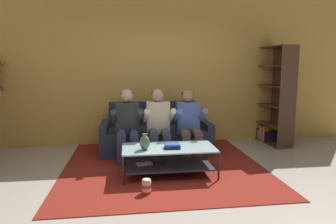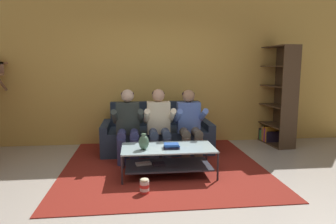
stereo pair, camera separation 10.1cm
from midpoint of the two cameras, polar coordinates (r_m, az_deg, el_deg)
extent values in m
plane|color=#B9AFA3|center=(3.86, -0.34, -14.64)|extent=(16.80, 16.80, 0.00)
cube|color=gold|center=(6.00, -3.40, 7.88)|extent=(8.40, 0.12, 2.90)
cube|color=#263346|center=(5.47, -2.84, -5.32)|extent=(1.69, 0.91, 0.42)
cube|color=#202B3B|center=(5.74, -3.18, -0.24)|extent=(1.69, 0.18, 0.45)
cube|color=#263346|center=(5.46, -12.44, -4.90)|extent=(0.13, 0.91, 0.54)
cube|color=#263346|center=(5.60, 6.49, -4.39)|extent=(0.13, 0.91, 0.54)
cylinder|color=navy|center=(4.72, -9.47, -7.69)|extent=(0.14, 0.14, 0.42)
cylinder|color=navy|center=(4.72, -7.02, -7.64)|extent=(0.14, 0.14, 0.42)
cylinder|color=navy|center=(4.83, -9.48, -4.23)|extent=(0.14, 0.42, 0.14)
cylinder|color=navy|center=(4.83, -7.10, -4.19)|extent=(0.14, 0.42, 0.14)
cube|color=#2D3431|center=(4.99, -8.32, -1.18)|extent=(0.38, 0.22, 0.53)
cylinder|color=#2D3431|center=(4.81, -10.78, -0.97)|extent=(0.09, 0.49, 0.31)
cylinder|color=#2D3431|center=(4.81, -5.93, -0.87)|extent=(0.09, 0.49, 0.31)
sphere|color=tan|center=(4.94, -8.42, 3.05)|extent=(0.21, 0.21, 0.21)
ellipsoid|color=black|center=(4.96, -8.42, 3.38)|extent=(0.21, 0.21, 0.13)
cylinder|color=#38425B|center=(4.73, -3.26, -7.55)|extent=(0.14, 0.14, 0.42)
cylinder|color=#38425B|center=(4.75, -0.84, -7.47)|extent=(0.14, 0.14, 0.42)
cylinder|color=#38425B|center=(4.84, -3.45, -4.11)|extent=(0.14, 0.42, 0.14)
cylinder|color=#38425B|center=(4.86, -1.10, -4.04)|extent=(0.14, 0.42, 0.14)
cube|color=beige|center=(5.01, -2.52, -1.05)|extent=(0.38, 0.22, 0.53)
cylinder|color=beige|center=(4.81, -4.74, -0.83)|extent=(0.09, 0.49, 0.31)
cylinder|color=beige|center=(4.85, 0.07, -0.73)|extent=(0.09, 0.49, 0.31)
sphere|color=tan|center=(4.96, -2.54, 3.18)|extent=(0.21, 0.21, 0.21)
ellipsoid|color=black|center=(4.98, -2.57, 3.50)|extent=(0.21, 0.21, 0.13)
cylinder|color=brown|center=(4.79, 2.84, -7.32)|extent=(0.14, 0.14, 0.42)
cylinder|color=brown|center=(4.83, 5.19, -7.21)|extent=(0.14, 0.14, 0.42)
cylinder|color=brown|center=(4.90, 2.48, -3.93)|extent=(0.14, 0.42, 0.14)
cylinder|color=brown|center=(4.94, 4.77, -3.86)|extent=(0.14, 0.42, 0.14)
cube|color=#5069B0|center=(5.08, 3.19, -1.01)|extent=(0.38, 0.22, 0.52)
cylinder|color=#5069B0|center=(4.86, 1.24, -0.81)|extent=(0.09, 0.49, 0.31)
cylinder|color=#5069B0|center=(4.94, 5.91, -0.70)|extent=(0.09, 0.49, 0.31)
sphere|color=#996D4F|center=(5.03, 3.22, 3.08)|extent=(0.21, 0.21, 0.21)
ellipsoid|color=black|center=(5.05, 3.18, 3.40)|extent=(0.21, 0.21, 0.13)
cube|color=#A9C6CB|center=(4.24, -0.54, -6.81)|extent=(1.30, 0.66, 0.02)
cube|color=#353641|center=(4.31, -0.54, -10.08)|extent=(1.19, 0.61, 0.02)
cylinder|color=#2E252B|center=(3.97, -9.27, -10.95)|extent=(0.03, 0.03, 0.41)
cylinder|color=#2E252B|center=(4.13, 8.95, -10.16)|extent=(0.03, 0.03, 0.41)
cylinder|color=#2E252B|center=(4.57, -9.07, -8.32)|extent=(0.03, 0.03, 0.41)
cylinder|color=#2E252B|center=(4.71, 6.74, -7.76)|extent=(0.03, 0.03, 0.41)
cube|color=silver|center=(4.32, -5.25, -9.79)|extent=(0.23, 0.16, 0.03)
cube|color=#2B232E|center=(4.31, -2.33, -9.84)|extent=(0.19, 0.17, 0.02)
cube|color=maroon|center=(4.84, -1.70, -9.68)|extent=(3.00, 3.24, 0.01)
cube|color=#8C4D51|center=(4.84, -1.70, -9.66)|extent=(1.65, 1.78, 0.00)
ellipsoid|color=#496A50|center=(4.10, -5.16, -5.81)|extent=(0.14, 0.14, 0.20)
cylinder|color=#496A50|center=(4.07, -5.18, -4.45)|extent=(0.06, 0.06, 0.04)
cube|color=#211D33|center=(4.17, 0.13, -6.81)|extent=(0.23, 0.17, 0.02)
cube|color=#3052AB|center=(4.17, 0.20, -6.52)|extent=(0.21, 0.14, 0.02)
cube|color=#2551AF|center=(4.17, 0.10, -6.23)|extent=(0.21, 0.17, 0.03)
cube|color=#4B3522|center=(6.68, 17.00, 3.37)|extent=(0.34, 0.05, 1.92)
cube|color=#4B3522|center=(5.88, 21.44, 2.50)|extent=(0.34, 0.05, 1.92)
cube|color=#4B3522|center=(6.36, 20.33, 2.97)|extent=(0.10, 0.95, 1.92)
cube|color=#4B3522|center=(6.43, 18.67, -5.48)|extent=(0.42, 0.94, 0.02)
cube|color=#4B3522|center=(6.35, 18.83, -2.21)|extent=(0.42, 0.94, 0.02)
cube|color=#4B3522|center=(6.29, 18.99, 1.23)|extent=(0.42, 0.94, 0.02)
cube|color=#4B3522|center=(6.26, 19.17, 4.71)|extent=(0.42, 0.94, 0.02)
cube|color=#4B3522|center=(6.25, 19.34, 8.22)|extent=(0.42, 0.94, 0.02)
cube|color=#4B3522|center=(6.26, 19.51, 11.64)|extent=(0.42, 0.94, 0.02)
cube|color=orange|center=(6.75, 16.57, -3.61)|extent=(0.23, 0.05, 0.24)
cube|color=gold|center=(6.71, 17.01, -3.41)|extent=(0.30, 0.07, 0.30)
cube|color=#2E2325|center=(6.69, 17.28, -3.79)|extent=(0.32, 0.06, 0.23)
cube|color=#2C8F43|center=(6.63, 17.30, -4.02)|extent=(0.27, 0.07, 0.20)
cube|color=#967050|center=(6.57, 17.61, -3.77)|extent=(0.28, 0.07, 0.28)
cube|color=orange|center=(6.53, 17.84, -3.85)|extent=(0.27, 0.06, 0.29)
cube|color=purple|center=(6.48, 18.05, -4.05)|extent=(0.27, 0.07, 0.26)
cube|color=orange|center=(6.44, 18.32, -3.94)|extent=(0.27, 0.06, 0.31)
cube|color=#261D30|center=(6.42, 18.66, -4.41)|extent=(0.31, 0.05, 0.22)
cylinder|color=red|center=(3.76, -4.91, -15.01)|extent=(0.11, 0.11, 0.04)
cylinder|color=white|center=(3.74, -4.92, -14.44)|extent=(0.11, 0.11, 0.04)
cylinder|color=red|center=(3.72, -4.92, -13.87)|extent=(0.11, 0.11, 0.04)
cylinder|color=white|center=(3.71, -4.93, -13.29)|extent=(0.11, 0.11, 0.04)
ellipsoid|color=beige|center=(3.70, -4.94, -12.79)|extent=(0.11, 0.11, 0.04)
camera|label=1|loc=(0.05, -90.63, -0.10)|focal=32.00mm
camera|label=2|loc=(0.05, 89.37, 0.10)|focal=32.00mm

